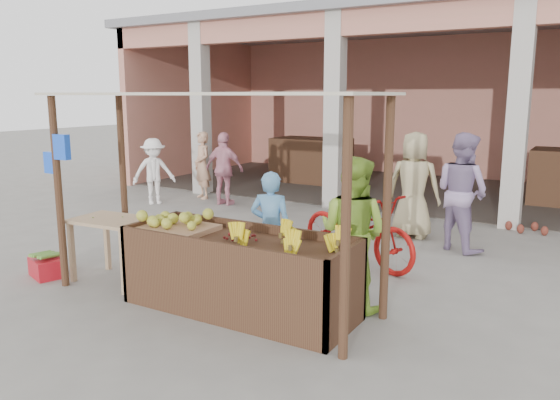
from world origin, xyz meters
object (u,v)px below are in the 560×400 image
Objects in this scene: red_crate at (47,267)px; vendor_green at (353,229)px; motorcycle at (358,227)px; side_table at (113,229)px; vendor_blue at (271,225)px; fruit_stall at (239,276)px.

red_crate is 0.26× the size of vendor_green.
red_crate is at bearing 145.94° from motorcycle.
motorcycle reaches higher than side_table.
red_crate is (-0.92, -0.34, -0.56)m from side_table.
red_crate is 3.04m from vendor_blue.
vendor_green is 1.60m from motorcycle.
motorcycle reaches higher than red_crate.
side_table is 3.05m from vendor_green.
vendor_blue is 1.46m from motorcycle.
side_table reaches higher than red_crate.
fruit_stall is 1.01m from vendor_blue.
fruit_stall is 1.26× the size of motorcycle.
vendor_green is (2.94, 0.77, 0.22)m from side_table.
side_table is at bearing 39.45° from red_crate.
motorcycle is at bearing 78.00° from fruit_stall.
side_table reaches higher than fruit_stall.
fruit_stall is 2.28m from motorcycle.
red_crate is at bearing 9.44° from vendor_blue.
fruit_stall is 1.69× the size of vendor_blue.
vendor_green is (1.17, -0.17, 0.13)m from vendor_blue.
motorcycle is at bearing 57.02° from red_crate.
red_crate is 0.31× the size of vendor_blue.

